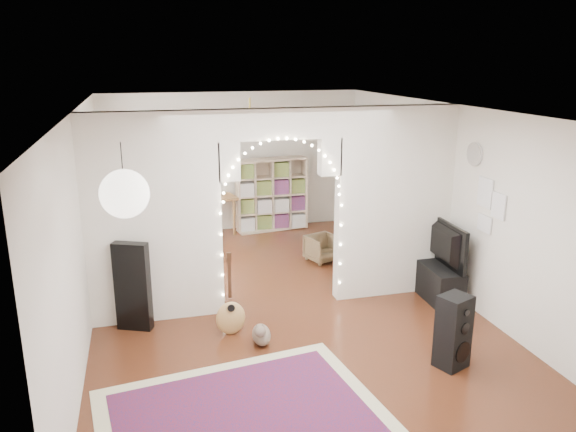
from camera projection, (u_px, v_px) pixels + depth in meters
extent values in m
plane|color=black|center=(281.00, 304.00, 7.84)|extent=(7.50, 7.50, 0.00)
cube|color=white|center=(280.00, 108.00, 7.11)|extent=(5.00, 7.50, 0.02)
cube|color=silver|center=(234.00, 162.00, 10.97)|extent=(5.00, 0.02, 2.70)
cube|color=silver|center=(409.00, 343.00, 3.99)|extent=(5.00, 0.02, 2.70)
cube|color=silver|center=(82.00, 224.00, 6.86)|extent=(0.02, 7.50, 2.70)
cube|color=silver|center=(448.00, 199.00, 8.10)|extent=(0.02, 7.50, 2.70)
cube|color=silver|center=(154.00, 219.00, 7.07)|extent=(1.70, 0.20, 2.70)
cube|color=silver|center=(394.00, 203.00, 7.89)|extent=(1.70, 0.20, 2.70)
cube|color=silver|center=(280.00, 124.00, 7.17)|extent=(1.60, 0.20, 0.40)
cube|color=white|center=(94.00, 182.00, 8.50)|extent=(0.04, 1.20, 1.40)
cylinder|color=white|center=(475.00, 154.00, 7.33)|extent=(0.03, 0.31, 0.31)
sphere|color=white|center=(124.00, 194.00, 4.53)|extent=(0.40, 0.40, 0.40)
cube|color=maroon|center=(243.00, 416.00, 5.37)|extent=(2.91, 2.33, 0.02)
cube|color=black|center=(133.00, 287.00, 6.97)|extent=(0.46, 0.31, 1.14)
ellipsoid|color=#B38B47|center=(230.00, 306.00, 6.87)|extent=(0.37, 0.13, 0.44)
cube|color=black|center=(230.00, 278.00, 6.77)|extent=(0.04, 0.03, 0.50)
cube|color=black|center=(229.00, 257.00, 6.69)|extent=(0.06, 0.03, 0.11)
ellipsoid|color=brown|center=(261.00, 335.00, 6.70)|extent=(0.31, 0.39, 0.24)
sphere|color=brown|center=(260.00, 331.00, 6.53)|extent=(0.18, 0.18, 0.14)
cone|color=brown|center=(257.00, 326.00, 6.51)|extent=(0.04, 0.04, 0.05)
cone|color=brown|center=(263.00, 325.00, 6.52)|extent=(0.04, 0.04, 0.05)
cylinder|color=brown|center=(263.00, 334.00, 6.90)|extent=(0.11, 0.23, 0.07)
cube|color=black|center=(453.00, 331.00, 6.15)|extent=(0.41, 0.38, 0.84)
cylinder|color=black|center=(463.00, 352.00, 6.09)|extent=(0.23, 0.11, 0.24)
cylinder|color=black|center=(465.00, 329.00, 6.01)|extent=(0.13, 0.07, 0.13)
cylinder|color=black|center=(467.00, 313.00, 5.96)|extent=(0.08, 0.05, 0.07)
cube|color=black|center=(436.00, 281.00, 7.99)|extent=(0.44, 1.01, 0.50)
imported|color=black|center=(439.00, 244.00, 7.84)|extent=(0.18, 1.08, 0.62)
cube|color=#C6AD90|center=(272.00, 194.00, 11.08)|extent=(1.43, 0.55, 1.43)
cube|color=brown|center=(202.00, 198.00, 10.74)|extent=(1.34, 1.03, 0.05)
cylinder|color=brown|center=(181.00, 225.00, 10.34)|extent=(0.05, 0.05, 0.70)
cylinder|color=brown|center=(234.00, 218.00, 10.79)|extent=(0.05, 0.05, 0.70)
cylinder|color=brown|center=(172.00, 216.00, 10.89)|extent=(0.05, 0.05, 0.70)
cylinder|color=brown|center=(222.00, 210.00, 11.34)|extent=(0.05, 0.05, 0.70)
imported|color=silver|center=(202.00, 192.00, 10.71)|extent=(0.22, 0.22, 0.19)
imported|color=brown|center=(182.00, 284.00, 7.83)|extent=(0.67, 0.69, 0.54)
imported|color=brown|center=(323.00, 248.00, 9.44)|extent=(0.62, 0.62, 0.45)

